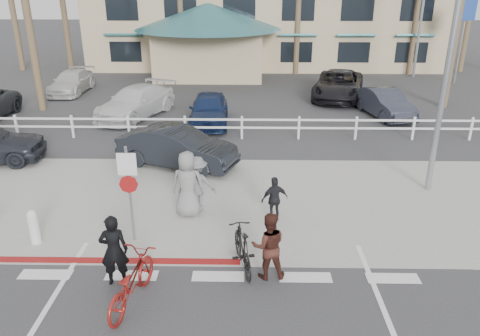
{
  "coord_description": "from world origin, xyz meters",
  "views": [
    {
      "loc": [
        0.67,
        -8.38,
        6.4
      ],
      "look_at": [
        0.45,
        3.56,
        1.5
      ],
      "focal_mm": 35.0,
      "sensor_mm": 36.0,
      "label": 1
    }
  ],
  "objects_px": {
    "bike_red": "(131,282)",
    "car_white_sedan": "(177,147)",
    "bike_black": "(243,248)",
    "sign_post": "(130,190)"
  },
  "relations": [
    {
      "from": "bike_black",
      "to": "bike_red",
      "type": "bearing_deg",
      "value": 17.77
    },
    {
      "from": "sign_post",
      "to": "bike_black",
      "type": "bearing_deg",
      "value": -22.81
    },
    {
      "from": "sign_post",
      "to": "bike_red",
      "type": "distance_m",
      "value": 2.77
    },
    {
      "from": "bike_black",
      "to": "car_white_sedan",
      "type": "height_order",
      "value": "car_white_sedan"
    },
    {
      "from": "bike_red",
      "to": "bike_black",
      "type": "bearing_deg",
      "value": -137.29
    },
    {
      "from": "sign_post",
      "to": "bike_red",
      "type": "height_order",
      "value": "sign_post"
    },
    {
      "from": "bike_red",
      "to": "car_white_sedan",
      "type": "xyz_separation_m",
      "value": [
        -0.13,
        7.76,
        0.17
      ]
    },
    {
      "from": "bike_red",
      "to": "bike_black",
      "type": "relative_size",
      "value": 1.17
    },
    {
      "from": "car_white_sedan",
      "to": "sign_post",
      "type": "bearing_deg",
      "value": -164.52
    },
    {
      "from": "sign_post",
      "to": "bike_black",
      "type": "height_order",
      "value": "sign_post"
    }
  ]
}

